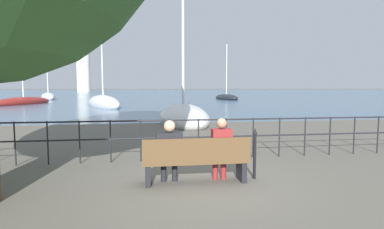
{
  "coord_description": "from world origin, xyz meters",
  "views": [
    {
      "loc": [
        -0.89,
        -5.61,
        1.84
      ],
      "look_at": [
        0.0,
        0.5,
        1.28
      ],
      "focal_mm": 28.0,
      "sensor_mm": 36.0,
      "label": 1
    }
  ],
  "objects_px": {
    "sailboat_1": "(48,97)",
    "sailboat_3": "(24,101)",
    "sailboat_0": "(103,103)",
    "closed_umbrella": "(255,151)",
    "seated_person_left": "(170,149)",
    "sailboat_4": "(226,98)",
    "sailboat_2": "(183,116)",
    "harbor_lighthouse": "(83,61)",
    "seated_person_right": "(221,147)",
    "park_bench": "(196,161)"
  },
  "relations": [
    {
      "from": "sailboat_1",
      "to": "sailboat_3",
      "type": "relative_size",
      "value": 1.04
    },
    {
      "from": "sailboat_0",
      "to": "closed_umbrella",
      "type": "bearing_deg",
      "value": -99.95
    },
    {
      "from": "sailboat_0",
      "to": "sailboat_1",
      "type": "bearing_deg",
      "value": 93.75
    },
    {
      "from": "seated_person_left",
      "to": "sailboat_4",
      "type": "relative_size",
      "value": 0.14
    },
    {
      "from": "sailboat_2",
      "to": "harbor_lighthouse",
      "type": "distance_m",
      "value": 116.85
    },
    {
      "from": "harbor_lighthouse",
      "to": "sailboat_4",
      "type": "bearing_deg",
      "value": -65.03
    },
    {
      "from": "closed_umbrella",
      "to": "sailboat_2",
      "type": "xyz_separation_m",
      "value": [
        -0.3,
        9.91,
        -0.23
      ]
    },
    {
      "from": "seated_person_left",
      "to": "closed_umbrella",
      "type": "distance_m",
      "value": 1.72
    },
    {
      "from": "sailboat_0",
      "to": "sailboat_3",
      "type": "relative_size",
      "value": 1.04
    },
    {
      "from": "sailboat_0",
      "to": "sailboat_4",
      "type": "height_order",
      "value": "sailboat_0"
    },
    {
      "from": "sailboat_0",
      "to": "harbor_lighthouse",
      "type": "bearing_deg",
      "value": 77.54
    },
    {
      "from": "seated_person_right",
      "to": "sailboat_1",
      "type": "distance_m",
      "value": 48.17
    },
    {
      "from": "closed_umbrella",
      "to": "harbor_lighthouse",
      "type": "relative_size",
      "value": 0.04
    },
    {
      "from": "closed_umbrella",
      "to": "sailboat_3",
      "type": "bearing_deg",
      "value": 117.96
    },
    {
      "from": "park_bench",
      "to": "sailboat_2",
      "type": "relative_size",
      "value": 0.16
    },
    {
      "from": "sailboat_1",
      "to": "sailboat_4",
      "type": "xyz_separation_m",
      "value": [
        27.99,
        -4.72,
        -0.1
      ]
    },
    {
      "from": "park_bench",
      "to": "sailboat_0",
      "type": "distance_m",
      "value": 24.55
    },
    {
      "from": "seated_person_left",
      "to": "park_bench",
      "type": "bearing_deg",
      "value": -8.74
    },
    {
      "from": "sailboat_2",
      "to": "harbor_lighthouse",
      "type": "xyz_separation_m",
      "value": [
        -28.06,
        112.74,
        12.48
      ]
    },
    {
      "from": "sailboat_4",
      "to": "sailboat_0",
      "type": "bearing_deg",
      "value": -140.58
    },
    {
      "from": "closed_umbrella",
      "to": "sailboat_1",
      "type": "relative_size",
      "value": 0.08
    },
    {
      "from": "seated_person_right",
      "to": "seated_person_left",
      "type": "bearing_deg",
      "value": -179.86
    },
    {
      "from": "sailboat_0",
      "to": "seated_person_left",
      "type": "bearing_deg",
      "value": -103.89
    },
    {
      "from": "seated_person_left",
      "to": "harbor_lighthouse",
      "type": "distance_m",
      "value": 126.16
    },
    {
      "from": "sailboat_1",
      "to": "sailboat_2",
      "type": "xyz_separation_m",
      "value": [
        17.65,
        -35.01,
        -0.02
      ]
    },
    {
      "from": "park_bench",
      "to": "seated_person_left",
      "type": "xyz_separation_m",
      "value": [
        -0.5,
        0.08,
        0.23
      ]
    },
    {
      "from": "closed_umbrella",
      "to": "sailboat_3",
      "type": "distance_m",
      "value": 33.71
    },
    {
      "from": "sailboat_1",
      "to": "sailboat_4",
      "type": "distance_m",
      "value": 28.39
    },
    {
      "from": "sailboat_2",
      "to": "sailboat_3",
      "type": "distance_m",
      "value": 25.19
    },
    {
      "from": "seated_person_right",
      "to": "sailboat_0",
      "type": "bearing_deg",
      "value": 103.41
    },
    {
      "from": "seated_person_left",
      "to": "sailboat_2",
      "type": "xyz_separation_m",
      "value": [
        1.41,
        9.97,
        -0.33
      ]
    },
    {
      "from": "sailboat_2",
      "to": "sailboat_4",
      "type": "xyz_separation_m",
      "value": [
        10.34,
        30.29,
        -0.08
      ]
    },
    {
      "from": "park_bench",
      "to": "seated_person_right",
      "type": "xyz_separation_m",
      "value": [
        0.5,
        0.08,
        0.24
      ]
    },
    {
      "from": "sailboat_0",
      "to": "sailboat_3",
      "type": "height_order",
      "value": "sailboat_0"
    },
    {
      "from": "sailboat_0",
      "to": "harbor_lighthouse",
      "type": "height_order",
      "value": "harbor_lighthouse"
    },
    {
      "from": "sailboat_0",
      "to": "sailboat_4",
      "type": "distance_m",
      "value": 23.18
    },
    {
      "from": "sailboat_2",
      "to": "harbor_lighthouse",
      "type": "relative_size",
      "value": 0.47
    },
    {
      "from": "seated_person_right",
      "to": "sailboat_0",
      "type": "xyz_separation_m",
      "value": [
        -5.7,
        23.92,
        -0.3
      ]
    },
    {
      "from": "sailboat_2",
      "to": "sailboat_0",
      "type": "bearing_deg",
      "value": 110.83
    },
    {
      "from": "sailboat_2",
      "to": "sailboat_4",
      "type": "relative_size",
      "value": 1.45
    },
    {
      "from": "sailboat_0",
      "to": "sailboat_3",
      "type": "xyz_separation_m",
      "value": [
        -9.39,
        5.91,
        -0.07
      ]
    },
    {
      "from": "park_bench",
      "to": "seated_person_left",
      "type": "height_order",
      "value": "seated_person_left"
    },
    {
      "from": "seated_person_left",
      "to": "sailboat_1",
      "type": "xyz_separation_m",
      "value": [
        -16.24,
        44.98,
        -0.31
      ]
    },
    {
      "from": "park_bench",
      "to": "sailboat_0",
      "type": "bearing_deg",
      "value": 102.22
    },
    {
      "from": "sailboat_4",
      "to": "harbor_lighthouse",
      "type": "height_order",
      "value": "harbor_lighthouse"
    },
    {
      "from": "sailboat_1",
      "to": "harbor_lighthouse",
      "type": "bearing_deg",
      "value": 74.87
    },
    {
      "from": "seated_person_left",
      "to": "sailboat_4",
      "type": "distance_m",
      "value": 41.94
    },
    {
      "from": "sailboat_2",
      "to": "sailboat_3",
      "type": "xyz_separation_m",
      "value": [
        -15.5,
        19.86,
        -0.03
      ]
    },
    {
      "from": "harbor_lighthouse",
      "to": "closed_umbrella",
      "type": "bearing_deg",
      "value": -76.98
    },
    {
      "from": "park_bench",
      "to": "sailboat_0",
      "type": "xyz_separation_m",
      "value": [
        -5.2,
        24.0,
        -0.05
      ]
    }
  ]
}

